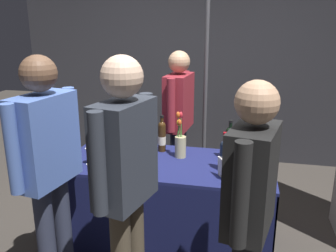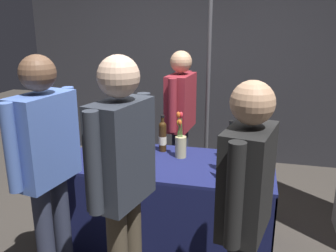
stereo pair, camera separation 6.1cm
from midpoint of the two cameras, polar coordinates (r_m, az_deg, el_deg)
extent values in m
plane|color=#38332D|center=(3.24, 0.57, -18.12)|extent=(12.00, 12.00, 0.00)
cube|color=#2D2D33|center=(4.82, 6.66, 11.46)|extent=(5.00, 0.12, 2.86)
cube|color=#191E51|center=(2.89, 0.61, -5.97)|extent=(1.68, 0.78, 0.02)
cube|color=#141942|center=(2.73, -1.33, -16.26)|extent=(1.68, 0.01, 0.72)
cube|color=#141942|center=(3.38, 2.10, -9.45)|extent=(1.68, 0.01, 0.72)
cube|color=#141942|center=(3.32, -13.81, -10.48)|extent=(0.01, 0.78, 0.72)
cube|color=#141942|center=(2.99, 16.77, -13.82)|extent=(0.01, 0.78, 0.72)
cylinder|color=#192333|center=(2.71, 9.63, -5.10)|extent=(0.07, 0.07, 0.20)
sphere|color=#192333|center=(2.68, 9.74, -3.07)|extent=(0.07, 0.07, 0.07)
cylinder|color=#192333|center=(2.67, 9.78, -2.27)|extent=(0.03, 0.03, 0.08)
cylinder|color=maroon|center=(2.65, 9.83, -1.28)|extent=(0.04, 0.04, 0.02)
cylinder|color=beige|center=(2.72, 9.62, -5.42)|extent=(0.08, 0.08, 0.07)
cylinder|color=black|center=(3.14, -9.00, -1.73)|extent=(0.08, 0.08, 0.24)
sphere|color=black|center=(3.11, -9.10, 0.35)|extent=(0.08, 0.08, 0.08)
cylinder|color=black|center=(3.10, -9.13, 1.07)|extent=(0.03, 0.03, 0.08)
cylinder|color=#B7932D|center=(3.08, -9.17, 1.96)|extent=(0.04, 0.04, 0.02)
cylinder|color=beige|center=(3.15, -8.98, -2.06)|extent=(0.08, 0.08, 0.08)
cylinder|color=#38230F|center=(3.07, -0.30, -1.99)|extent=(0.07, 0.07, 0.23)
sphere|color=#38230F|center=(3.04, -0.31, 0.10)|extent=(0.07, 0.07, 0.07)
cylinder|color=#38230F|center=(3.03, -0.31, 0.75)|extent=(0.03, 0.03, 0.07)
cylinder|color=black|center=(3.02, -0.31, 1.57)|extent=(0.03, 0.03, 0.02)
cylinder|color=beige|center=(3.08, -0.30, -2.32)|extent=(0.07, 0.07, 0.07)
cylinder|color=#38230F|center=(3.01, -2.61, -2.30)|extent=(0.07, 0.07, 0.24)
sphere|color=#38230F|center=(2.97, -2.64, -0.06)|extent=(0.07, 0.07, 0.07)
cylinder|color=#38230F|center=(2.96, -2.65, 0.56)|extent=(0.03, 0.03, 0.07)
cylinder|color=maroon|center=(2.95, -2.66, 1.35)|extent=(0.03, 0.03, 0.02)
cylinder|color=beige|center=(3.01, -2.61, -2.65)|extent=(0.07, 0.07, 0.08)
cylinder|color=black|center=(2.94, 10.52, -3.13)|extent=(0.08, 0.08, 0.23)
sphere|color=black|center=(2.90, 10.64, -0.95)|extent=(0.07, 0.07, 0.07)
cylinder|color=black|center=(2.89, 10.68, -0.23)|extent=(0.03, 0.03, 0.08)
cylinder|color=black|center=(2.88, 10.73, 0.67)|extent=(0.03, 0.03, 0.02)
cylinder|color=beige|center=(2.95, 10.50, -3.47)|extent=(0.08, 0.08, 0.07)
cylinder|color=silver|center=(2.93, -8.39, -5.48)|extent=(0.07, 0.07, 0.00)
cylinder|color=silver|center=(2.92, -8.42, -4.75)|extent=(0.01, 0.01, 0.08)
cone|color=silver|center=(2.89, -8.48, -3.39)|extent=(0.07, 0.07, 0.07)
cylinder|color=#590C19|center=(2.90, -8.47, -3.75)|extent=(0.04, 0.04, 0.02)
cylinder|color=silver|center=(2.90, -11.75, -5.89)|extent=(0.07, 0.07, 0.00)
cylinder|color=silver|center=(2.89, -11.79, -5.22)|extent=(0.01, 0.01, 0.07)
cone|color=silver|center=(2.87, -11.87, -3.99)|extent=(0.07, 0.07, 0.06)
cylinder|color=#590C19|center=(2.87, -11.85, -4.32)|extent=(0.04, 0.04, 0.02)
cylinder|color=tan|center=(2.95, 2.66, -3.38)|extent=(0.09, 0.09, 0.18)
cylinder|color=#38722D|center=(2.91, 2.40, -1.52)|extent=(0.02, 0.04, 0.20)
ellipsoid|color=gold|center=(2.90, 2.38, 0.52)|extent=(0.03, 0.03, 0.05)
cylinder|color=#38722D|center=(2.91, 2.60, -0.84)|extent=(0.05, 0.02, 0.27)
ellipsoid|color=#E05B1E|center=(2.88, 2.28, 1.80)|extent=(0.03, 0.03, 0.05)
cylinder|color=#38722D|center=(2.92, 2.20, -1.38)|extent=(0.04, 0.04, 0.21)
ellipsoid|color=#E05B1E|center=(2.87, 2.53, 0.54)|extent=(0.03, 0.03, 0.05)
cylinder|color=#38722D|center=(2.91, 2.84, -0.86)|extent=(0.03, 0.04, 0.27)
ellipsoid|color=red|center=(2.89, 2.73, 1.79)|extent=(0.03, 0.03, 0.05)
cube|color=silver|center=(2.59, 9.20, -6.84)|extent=(0.07, 0.11, 0.15)
cylinder|color=#2D3347|center=(3.86, 2.78, -5.59)|extent=(0.12, 0.12, 0.78)
cylinder|color=#2D3347|center=(3.70, 2.03, -6.56)|extent=(0.12, 0.12, 0.78)
cube|color=maroon|center=(3.58, 2.54, 3.88)|extent=(0.25, 0.47, 0.55)
sphere|color=tan|center=(3.51, 2.62, 10.29)|extent=(0.22, 0.22, 0.22)
cylinder|color=maroon|center=(3.83, 3.67, 5.03)|extent=(0.08, 0.08, 0.51)
cylinder|color=maroon|center=(3.32, 1.24, 3.30)|extent=(0.08, 0.08, 0.51)
cube|color=#2D333D|center=(2.00, -6.62, -4.29)|extent=(0.29, 0.44, 0.59)
sphere|color=beige|center=(1.89, -7.05, 7.92)|extent=(0.23, 0.23, 0.23)
cylinder|color=#2D333D|center=(1.81, -10.93, -6.00)|extent=(0.08, 0.08, 0.54)
cylinder|color=#2D333D|center=(2.19, -3.13, -1.70)|extent=(0.08, 0.08, 0.54)
cylinder|color=#2D3347|center=(2.64, -18.45, -17.20)|extent=(0.12, 0.12, 0.82)
cylinder|color=#2D3347|center=(2.75, -15.98, -15.52)|extent=(0.12, 0.12, 0.82)
cube|color=#4C6BB7|center=(2.39, -18.59, -1.98)|extent=(0.28, 0.47, 0.58)
sphere|color=brown|center=(2.30, -19.54, 8.03)|extent=(0.23, 0.23, 0.23)
cylinder|color=#4C6BB7|center=(2.21, -23.22, -3.36)|extent=(0.08, 0.08, 0.54)
cylinder|color=#4C6BB7|center=(2.58, -14.73, 0.20)|extent=(0.08, 0.08, 0.54)
cube|color=black|center=(1.86, 13.54, -8.55)|extent=(0.29, 0.42, 0.56)
sphere|color=tan|center=(1.73, 14.42, 3.64)|extent=(0.22, 0.22, 0.22)
cylinder|color=black|center=(1.64, 11.72, -11.04)|extent=(0.08, 0.08, 0.51)
cylinder|color=black|center=(2.06, 15.06, -5.43)|extent=(0.08, 0.08, 0.51)
cylinder|color=#47474C|center=(3.91, 6.90, 6.44)|extent=(0.04, 0.04, 2.34)
camera|label=1|loc=(0.03, -89.37, 0.18)|focal=37.90mm
camera|label=2|loc=(0.03, 90.63, -0.18)|focal=37.90mm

